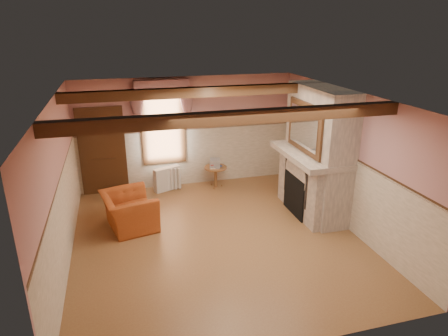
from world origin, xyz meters
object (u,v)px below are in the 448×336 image
object	(u,v)px
armchair	(129,211)
bowl	(314,152)
side_table	(216,177)
radiator	(167,179)
oil_lamp	(306,143)
mantel_clock	(295,138)

from	to	relation	value
armchair	bowl	xyz separation A→B (m)	(3.87, -0.48, 1.09)
side_table	radiator	xyz separation A→B (m)	(-1.23, 0.14, 0.02)
side_table	oil_lamp	bearing A→B (deg)	-47.11
armchair	radiator	size ratio (longest dim) A/B	1.62
side_table	radiator	size ratio (longest dim) A/B	0.82
side_table	bowl	size ratio (longest dim) A/B	1.88
armchair	oil_lamp	xyz separation A→B (m)	(3.87, -0.10, 1.19)
mantel_clock	oil_lamp	world-z (taller)	oil_lamp
armchair	mantel_clock	xyz separation A→B (m)	(3.87, 0.48, 1.15)
armchair	side_table	world-z (taller)	armchair
side_table	radiator	bearing A→B (deg)	173.40
mantel_clock	bowl	bearing A→B (deg)	-90.00
armchair	oil_lamp	size ratio (longest dim) A/B	4.06
armchair	bowl	world-z (taller)	bowl
oil_lamp	bowl	bearing A→B (deg)	-90.00
side_table	radiator	distance (m)	1.24
armchair	side_table	distance (m)	2.79
bowl	oil_lamp	size ratio (longest dim) A/B	1.09
side_table	mantel_clock	xyz separation A→B (m)	(1.61, -1.15, 1.25)
bowl	mantel_clock	xyz separation A→B (m)	(0.00, 0.95, 0.06)
side_table	bowl	bearing A→B (deg)	-52.61
bowl	mantel_clock	bearing A→B (deg)	90.00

